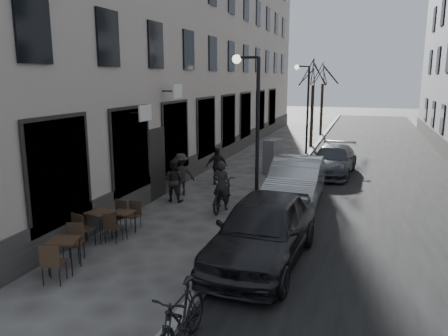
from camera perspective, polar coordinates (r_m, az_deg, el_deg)
The scene contains 21 objects.
ground at distance 9.15m, azimuth -5.29°, elevation -17.05°, with size 120.00×120.00×0.00m, color #3E3B38.
road at distance 23.75m, azimuth 19.23°, elevation 0.45°, with size 7.30×60.00×0.00m, color black.
kerb at distance 23.93m, azimuth 10.49°, elevation 1.14°, with size 0.25×60.00×0.12m, color gray.
building_left at distance 25.82m, azimuth -3.26°, elevation 19.78°, with size 4.00×35.00×16.00m, color #A5998A.
streetlamp_near at distance 13.82m, azimuth 3.73°, elevation 6.60°, with size 0.90×0.28×5.09m.
streetlamp_far at distance 25.59m, azimuth 10.53°, elevation 8.81°, with size 0.90×0.28×5.09m.
tree_near at distance 28.53m, azimuth 11.63°, elevation 12.08°, with size 2.40×2.40×5.70m.
tree_far at distance 34.50m, azimuth 12.82°, elevation 11.94°, with size 2.40×2.40×5.70m.
bistro_set_a at distance 10.83m, azimuth -20.15°, elevation -10.27°, with size 0.84×1.61×0.92m.
bistro_set_b at distance 12.54m, azimuth -15.79°, elevation -6.88°, with size 0.83×1.66×0.95m.
bistro_set_c at distance 12.71m, azimuth -13.01°, elevation -6.76°, with size 0.58×1.41×0.83m.
utility_cabinet at distance 20.49m, azimuth 6.43°, elevation 1.54°, with size 0.57×1.05×1.57m, color #5F5F61.
bicycle at distance 14.77m, azimuth -0.33°, elevation -3.50°, with size 0.68×1.94×1.02m, color black.
cyclist_rider at distance 14.69m, azimuth -0.33°, elevation -2.28°, with size 0.61×0.40×1.67m, color black.
pedestrian_near at distance 15.78m, azimuth -6.61°, elevation -1.63°, with size 0.74×0.58×1.53m, color black.
pedestrian_mid at distance 16.56m, azimuth -5.63°, elevation -0.83°, with size 1.04×0.60×1.61m, color #272422.
pedestrian_far at distance 18.18m, azimuth -0.93°, elevation 0.25°, with size 0.90×0.38×1.54m, color black.
car_near at distance 10.60m, azimuth 5.11°, elevation -7.98°, with size 1.96×4.86×1.66m, color black.
car_mid at distance 15.68m, azimuth 9.38°, elevation -1.67°, with size 1.69×4.85×1.60m, color #9CA0A5.
car_far at distance 20.66m, azimuth 14.01°, elevation 0.99°, with size 1.84×4.52×1.31m, color #35393F.
moped at distance 7.46m, azimuth -5.71°, elevation -19.11°, with size 0.55×1.94×1.17m, color black.
Camera 1 is at (3.25, -7.33, 4.41)m, focal length 35.00 mm.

